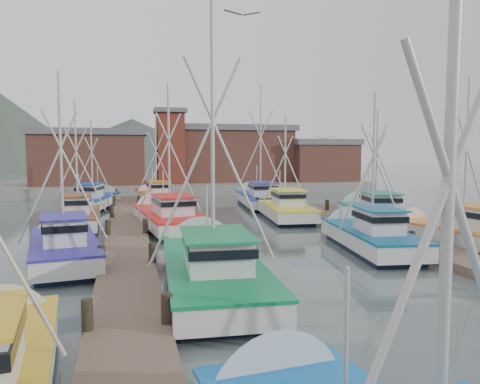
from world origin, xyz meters
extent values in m
plane|color=#4C5B59|center=(0.00, 0.00, 0.00)|extent=(260.00, 260.00, 0.00)
cube|color=brown|center=(-7.00, 4.00, 0.20)|extent=(2.20, 46.00, 0.40)
cylinder|color=black|center=(-8.00, -9.00, 0.45)|extent=(0.30, 0.30, 1.50)
cylinder|color=black|center=(-8.00, -2.00, 0.45)|extent=(0.30, 0.30, 1.50)
cylinder|color=black|center=(-8.00, 5.00, 0.45)|extent=(0.30, 0.30, 1.50)
cylinder|color=black|center=(-8.00, 12.00, 0.45)|extent=(0.30, 0.30, 1.50)
cylinder|color=black|center=(-8.00, 19.00, 0.45)|extent=(0.30, 0.30, 1.50)
cylinder|color=black|center=(-8.00, 26.00, 0.45)|extent=(0.30, 0.30, 1.50)
cylinder|color=black|center=(-6.00, -9.00, 0.45)|extent=(0.30, 0.30, 1.50)
cylinder|color=black|center=(-6.00, -2.00, 0.45)|extent=(0.30, 0.30, 1.50)
cylinder|color=black|center=(-6.00, 5.00, 0.45)|extent=(0.30, 0.30, 1.50)
cylinder|color=black|center=(-6.00, 12.00, 0.45)|extent=(0.30, 0.30, 1.50)
cylinder|color=black|center=(-6.00, 19.00, 0.45)|extent=(0.30, 0.30, 1.50)
cylinder|color=black|center=(-6.00, 26.00, 0.45)|extent=(0.30, 0.30, 1.50)
cube|color=brown|center=(7.00, 4.00, 0.20)|extent=(2.20, 46.00, 0.40)
cylinder|color=black|center=(6.00, -2.00, 0.45)|extent=(0.30, 0.30, 1.50)
cylinder|color=black|center=(6.00, 5.00, 0.45)|extent=(0.30, 0.30, 1.50)
cylinder|color=black|center=(6.00, 12.00, 0.45)|extent=(0.30, 0.30, 1.50)
cylinder|color=black|center=(6.00, 19.00, 0.45)|extent=(0.30, 0.30, 1.50)
cylinder|color=black|center=(6.00, 26.00, 0.45)|extent=(0.30, 0.30, 1.50)
cylinder|color=black|center=(8.00, -2.00, 0.45)|extent=(0.30, 0.30, 1.50)
cylinder|color=black|center=(8.00, 5.00, 0.45)|extent=(0.30, 0.30, 1.50)
cylinder|color=black|center=(8.00, 12.00, 0.45)|extent=(0.30, 0.30, 1.50)
cylinder|color=black|center=(8.00, 19.00, 0.45)|extent=(0.30, 0.30, 1.50)
cylinder|color=black|center=(8.00, 26.00, 0.45)|extent=(0.30, 0.30, 1.50)
cube|color=gray|center=(0.00, 37.00, 0.60)|extent=(44.00, 16.00, 1.20)
cube|color=#572C27|center=(-11.00, 35.00, 3.95)|extent=(12.00, 8.00, 5.50)
cube|color=slate|center=(-11.00, 35.00, 7.05)|extent=(12.72, 8.48, 0.70)
cube|color=#572C27|center=(6.00, 37.00, 4.30)|extent=(14.00, 9.00, 6.20)
cube|color=slate|center=(6.00, 37.00, 7.75)|extent=(14.84, 9.54, 0.70)
cube|color=#572C27|center=(17.00, 34.00, 3.45)|extent=(8.00, 6.00, 4.50)
cube|color=slate|center=(17.00, 34.00, 6.05)|extent=(8.48, 6.36, 0.70)
cube|color=maroon|center=(-2.00, 33.00, 5.20)|extent=(3.00, 3.00, 8.00)
cube|color=slate|center=(-2.00, 33.00, 9.45)|extent=(3.60, 3.60, 0.50)
cone|color=#455144|center=(-5.00, 130.00, 0.00)|extent=(140.00, 140.00, 30.00)
cone|color=#455144|center=(35.00, 120.00, 0.00)|extent=(90.00, 90.00, 24.00)
cylinder|color=#ACA79D|center=(-4.05, -17.38, 4.22)|extent=(0.13, 0.13, 6.24)
cylinder|color=#ACA79D|center=(-4.58, -17.44, 3.49)|extent=(2.23, 0.33, 4.88)
cylinder|color=#ACA79D|center=(-4.23, -15.73, 2.30)|extent=(0.07, 0.07, 2.31)
cone|color=silver|center=(-10.01, -8.35, 0.55)|extent=(2.40, 1.33, 2.30)
cylinder|color=#ACA79D|center=(-9.12, -12.11, 3.22)|extent=(1.99, 0.29, 4.35)
cube|color=black|center=(-4.07, -5.17, 0.05)|extent=(3.26, 8.67, 0.70)
cube|color=silver|center=(-4.07, -5.17, 0.70)|extent=(3.70, 9.86, 0.80)
cube|color=#0B7F43|center=(-4.07, -5.17, 1.08)|extent=(3.80, 9.96, 0.10)
cone|color=silver|center=(-3.80, -0.33, 0.55)|extent=(3.09, 1.27, 3.03)
cube|color=silver|center=(-4.14, -6.33, 1.65)|extent=(2.12, 3.01, 1.10)
cube|color=black|center=(-4.14, -6.33, 1.88)|extent=(2.26, 3.31, 0.28)
cube|color=#0B7F43|center=(-4.14, -6.33, 2.24)|extent=(2.40, 3.51, 0.07)
cylinder|color=#ACA79D|center=(-4.08, -5.36, 5.63)|extent=(0.14, 0.14, 9.06)
cylinder|color=#ACA79D|center=(-4.70, -5.32, 4.57)|extent=(3.23, 0.28, 7.08)
cylinder|color=#ACA79D|center=(-3.46, -5.39, 4.57)|extent=(3.23, 0.28, 7.08)
cylinder|color=#ACA79D|center=(-3.97, -3.42, 2.30)|extent=(0.08, 0.08, 2.71)
cube|color=black|center=(4.69, -0.51, 0.05)|extent=(3.18, 7.31, 0.70)
cube|color=silver|center=(4.69, -0.51, 0.70)|extent=(3.62, 8.31, 0.80)
cube|color=#0B567F|center=(4.69, -0.51, 1.08)|extent=(3.70, 8.39, 0.10)
cone|color=silver|center=(5.20, 3.47, 0.55)|extent=(2.63, 1.41, 2.51)
cube|color=silver|center=(4.56, -1.47, 1.65)|extent=(1.92, 2.60, 1.10)
cube|color=black|center=(4.56, -1.47, 1.88)|extent=(2.05, 2.85, 0.28)
cube|color=#0B567F|center=(4.56, -1.47, 2.24)|extent=(2.17, 3.02, 0.07)
cylinder|color=#ACA79D|center=(4.67, -0.67, 4.42)|extent=(0.13, 0.13, 6.63)
cylinder|color=#ACA79D|center=(4.16, -0.61, 3.64)|extent=(2.36, 0.38, 5.18)
cylinder|color=#ACA79D|center=(5.18, -0.74, 3.64)|extent=(2.36, 0.38, 5.18)
cylinder|color=#ACA79D|center=(4.87, 0.92, 2.30)|extent=(0.07, 0.07, 2.24)
cube|color=black|center=(-9.69, 0.26, 0.05)|extent=(3.34, 7.33, 0.70)
cube|color=silver|center=(-9.69, 0.26, 0.70)|extent=(3.80, 8.33, 0.80)
cube|color=#2D2498|center=(-9.69, 0.26, 1.08)|extent=(3.89, 8.42, 0.10)
cone|color=silver|center=(-10.29, 4.23, 0.55)|extent=(2.64, 1.47, 2.51)
cube|color=silver|center=(-9.54, -0.69, 1.65)|extent=(1.96, 2.63, 1.10)
cube|color=black|center=(-9.54, -0.69, 1.88)|extent=(2.10, 2.88, 0.28)
cube|color=#2D2498|center=(-9.54, -0.69, 2.24)|extent=(2.23, 3.05, 0.07)
cylinder|color=#ACA79D|center=(-9.66, 0.10, 4.70)|extent=(0.14, 0.14, 7.20)
cylinder|color=#ACA79D|center=(-10.21, 0.02, 3.85)|extent=(2.55, 0.48, 5.62)
cylinder|color=#ACA79D|center=(-9.12, 0.18, 3.85)|extent=(2.55, 0.48, 5.62)
cylinder|color=#ACA79D|center=(-9.90, 1.69, 2.30)|extent=(0.08, 0.08, 2.41)
cube|color=black|center=(9.47, -0.99, 0.05)|extent=(3.47, 7.01, 0.70)
cube|color=silver|center=(9.47, -0.99, 0.70)|extent=(3.95, 7.97, 0.80)
cube|color=orange|center=(9.47, -0.99, 1.08)|extent=(4.04, 8.06, 0.10)
cone|color=silver|center=(8.73, 2.75, 0.55)|extent=(2.58, 1.55, 2.41)
cube|color=silver|center=(9.65, -1.88, 1.65)|extent=(1.97, 2.55, 1.10)
cube|color=black|center=(9.65, -1.88, 1.88)|extent=(2.12, 2.79, 0.28)
cube|color=orange|center=(9.65, -1.88, 2.24)|extent=(2.24, 2.96, 0.07)
cylinder|color=#ACA79D|center=(9.50, -1.14, 4.84)|extent=(0.13, 0.13, 7.49)
cylinder|color=#ACA79D|center=(9.00, -1.24, 3.96)|extent=(2.63, 0.60, 5.85)
cylinder|color=#ACA79D|center=(10.01, -1.04, 3.96)|extent=(2.63, 0.60, 5.85)
cylinder|color=#ACA79D|center=(9.21, 0.36, 2.30)|extent=(0.08, 0.08, 2.23)
cube|color=black|center=(-4.39, 8.50, 0.05)|extent=(3.82, 8.90, 0.70)
cube|color=silver|center=(-4.39, 8.50, 0.70)|extent=(4.34, 10.11, 0.80)
cube|color=red|center=(-4.39, 8.50, 1.08)|extent=(4.45, 10.22, 0.10)
cone|color=silver|center=(-4.97, 13.36, 0.55)|extent=(3.17, 1.46, 3.06)
cube|color=silver|center=(-4.25, 7.33, 1.65)|extent=(2.32, 3.16, 1.10)
cube|color=black|center=(-4.25, 7.33, 1.88)|extent=(2.48, 3.46, 0.28)
cube|color=red|center=(-4.25, 7.33, 2.24)|extent=(2.63, 3.67, 0.07)
cylinder|color=#ACA79D|center=(-4.36, 8.30, 5.10)|extent=(0.15, 0.15, 8.01)
cylinder|color=#ACA79D|center=(-4.98, 8.23, 4.16)|extent=(2.85, 0.44, 6.26)
cylinder|color=#ACA79D|center=(-3.74, 8.38, 4.16)|extent=(2.85, 0.44, 6.26)
cylinder|color=#ACA79D|center=(-4.60, 10.25, 2.30)|extent=(0.09, 0.09, 2.74)
cube|color=black|center=(4.15, 10.90, 0.05)|extent=(3.28, 7.88, 0.70)
cube|color=silver|center=(4.15, 10.90, 0.70)|extent=(3.72, 8.95, 0.80)
cube|color=yellow|center=(4.15, 10.90, 1.08)|extent=(3.82, 9.04, 0.10)
cone|color=silver|center=(4.60, 15.23, 0.55)|extent=(2.82, 1.38, 2.72)
cube|color=silver|center=(4.04, 9.86, 1.65)|extent=(2.02, 2.78, 1.10)
cube|color=black|center=(4.04, 9.86, 1.88)|extent=(2.16, 3.05, 0.28)
cube|color=yellow|center=(4.04, 9.86, 2.24)|extent=(2.29, 3.24, 0.07)
cylinder|color=#ACA79D|center=(4.13, 10.73, 4.29)|extent=(0.13, 0.13, 6.38)
cylinder|color=#ACA79D|center=(3.57, 10.78, 3.54)|extent=(2.28, 0.33, 4.99)
cylinder|color=#ACA79D|center=(4.68, 10.67, 3.54)|extent=(2.28, 0.33, 4.99)
cylinder|color=#ACA79D|center=(4.31, 12.46, 2.30)|extent=(0.08, 0.08, 2.43)
cube|color=black|center=(-10.00, 9.91, 0.05)|extent=(2.38, 6.74, 0.70)
cube|color=silver|center=(-10.00, 9.91, 0.70)|extent=(2.71, 7.66, 0.80)
cube|color=brown|center=(-10.00, 9.91, 1.08)|extent=(2.79, 7.74, 0.10)
cone|color=silver|center=(-10.12, 13.70, 0.55)|extent=(2.40, 1.18, 2.37)
cube|color=silver|center=(-9.97, 9.00, 1.65)|extent=(1.60, 2.32, 1.10)
cube|color=black|center=(-9.97, 9.00, 1.88)|extent=(1.71, 2.56, 0.28)
cube|color=brown|center=(-9.97, 9.00, 2.24)|extent=(1.81, 2.71, 0.07)
cylinder|color=#ACA79D|center=(-9.99, 9.76, 4.58)|extent=(0.12, 0.12, 6.95)
cylinder|color=#ACA79D|center=(-10.51, 9.74, 3.76)|extent=(2.48, 0.17, 5.43)
cylinder|color=#ACA79D|center=(-9.47, 9.78, 3.76)|extent=(2.48, 0.17, 5.43)
cylinder|color=#ACA79D|center=(-10.04, 11.28, 2.30)|extent=(0.07, 0.07, 2.28)
cube|color=black|center=(9.21, 7.02, 0.05)|extent=(4.11, 8.13, 0.70)
cube|color=silver|center=(9.21, 7.02, 0.70)|extent=(4.67, 9.23, 0.80)
cube|color=#107463|center=(9.21, 7.02, 1.08)|extent=(4.78, 9.34, 0.10)
cone|color=silver|center=(10.13, 11.34, 0.55)|extent=(2.96, 1.66, 2.79)
cube|color=silver|center=(8.99, 5.99, 1.65)|extent=(2.31, 2.96, 1.10)
cube|color=black|center=(8.99, 5.99, 1.88)|extent=(2.48, 3.25, 0.28)
cube|color=#107463|center=(8.99, 5.99, 2.24)|extent=(2.63, 3.44, 0.07)
cylinder|color=#ACA79D|center=(9.18, 6.85, 4.38)|extent=(0.15, 0.15, 6.56)
cylinder|color=#ACA79D|center=(8.60, 6.97, 3.61)|extent=(2.33, 0.58, 5.14)
cylinder|color=#ACA79D|center=(9.76, 6.73, 3.61)|extent=(2.33, 0.58, 5.14)
cylinder|color=#ACA79D|center=(9.54, 8.58, 2.30)|extent=(0.09, 0.09, 2.58)
cube|color=black|center=(-4.36, 21.94, 0.05)|extent=(3.30, 7.09, 0.70)
cube|color=silver|center=(-4.36, 21.94, 0.70)|extent=(3.75, 8.06, 0.80)
cube|color=#D76303|center=(-4.36, 21.94, 1.08)|extent=(3.84, 8.15, 0.10)
cone|color=silver|center=(-4.99, 25.76, 0.55)|extent=(2.57, 1.48, 2.42)
cube|color=silver|center=(-4.21, 21.02, 1.65)|extent=(1.92, 2.55, 1.10)
cube|color=black|center=(-4.21, 21.02, 1.88)|extent=(2.06, 2.80, 0.28)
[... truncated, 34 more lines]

